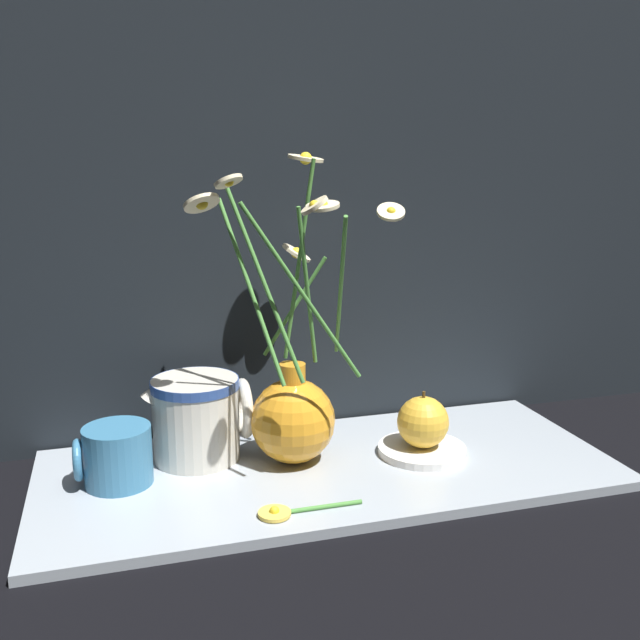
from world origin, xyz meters
The scene contains 9 objects.
ground_plane centered at (0.00, 0.00, 0.00)m, with size 6.00×6.00×0.00m, color black.
shelf centered at (0.00, 0.00, 0.01)m, with size 0.72×0.30×0.01m.
backdrop_wall centered at (0.00, 0.17, 0.55)m, with size 1.22×0.02×1.10m.
vase_with_flowers centered at (-0.04, 0.03, 0.08)m, with size 0.27×0.25×0.39m.
yellow_mug centered at (-0.26, 0.02, 0.05)m, with size 0.09×0.08×0.07m.
ceramic_pitcher centered at (-0.15, 0.07, 0.07)m, with size 0.14×0.11×0.12m.
saucer_plate centered at (0.13, 0.00, 0.02)m, with size 0.12×0.12×0.01m.
orange_fruit centered at (0.13, 0.00, 0.06)m, with size 0.07×0.07×0.08m.
loose_daisy centered at (-0.08, -0.11, 0.02)m, with size 0.12×0.04×0.01m.
Camera 1 is at (-0.25, -0.80, 0.39)m, focal length 40.00 mm.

